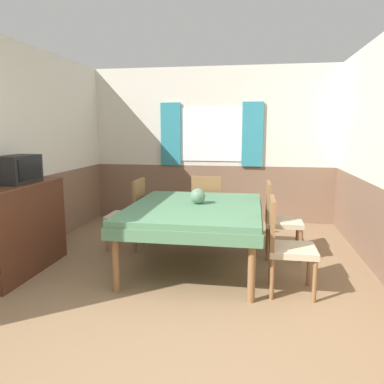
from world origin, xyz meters
name	(u,v)px	position (x,y,z in m)	size (l,w,h in m)	color
ground_plane	(134,378)	(0.00, 0.00, 0.00)	(16.00, 16.00, 0.00)	#846647
wall_back	(212,145)	(0.00, 4.34, 1.31)	(4.50, 0.10, 2.60)	silver
wall_left	(25,151)	(-2.08, 2.16, 1.30)	(0.05, 4.71, 2.60)	silver
dining_table	(195,214)	(0.07, 2.02, 0.62)	(1.48, 1.82, 0.72)	#4C7A56
chair_right_near	(285,243)	(1.03, 1.48, 0.49)	(0.44, 0.44, 0.93)	brown
chair_right_far	(278,217)	(1.03, 2.55, 0.49)	(0.44, 0.44, 0.93)	brown
chair_left_far	(130,212)	(-0.88, 2.55, 0.49)	(0.44, 0.44, 0.93)	brown
chair_head_window	(207,205)	(0.07, 3.14, 0.49)	(0.44, 0.44, 0.93)	brown
sideboard	(18,228)	(-1.81, 1.53, 0.50)	(0.46, 1.25, 0.99)	#4C2819
tv	(18,169)	(-1.80, 1.59, 1.14)	(0.29, 0.50, 0.30)	black
vase	(198,196)	(0.09, 2.11, 0.81)	(0.18, 0.18, 0.18)	slate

